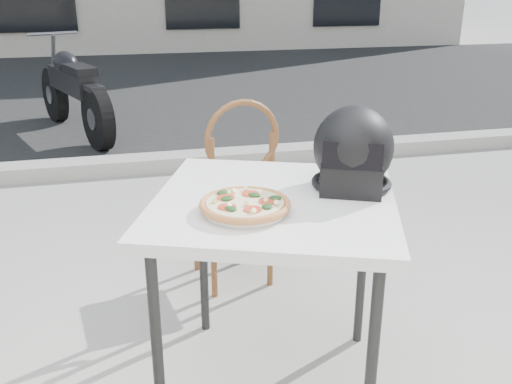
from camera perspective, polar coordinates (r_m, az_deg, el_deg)
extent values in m
cube|color=black|center=(8.85, -12.30, 10.18)|extent=(30.00, 8.00, 0.00)
cube|color=gray|center=(4.94, -10.67, 2.85)|extent=(30.00, 0.25, 0.12)
cube|color=silver|center=(2.03, 1.84, -1.19)|extent=(1.10, 1.10, 0.04)
cylinder|color=black|center=(1.99, -9.86, -15.32)|extent=(0.05, 0.05, 0.76)
cylinder|color=black|center=(1.92, 11.47, -16.88)|extent=(0.05, 0.05, 0.76)
cylinder|color=black|center=(2.57, -5.30, -6.28)|extent=(0.05, 0.05, 0.76)
cylinder|color=black|center=(2.52, 10.59, -7.16)|extent=(0.05, 0.05, 0.76)
cylinder|color=silver|center=(1.90, -1.11, -1.90)|extent=(0.34, 0.34, 0.01)
torus|color=silver|center=(1.90, -1.11, -1.75)|extent=(0.36, 0.36, 0.01)
cylinder|color=#C07D46|center=(1.89, -1.11, -1.36)|extent=(0.39, 0.39, 0.01)
torus|color=#C07D46|center=(1.89, -1.12, -1.19)|extent=(0.40, 0.40, 0.02)
cylinder|color=#AC1D13|center=(1.89, -1.12, -1.16)|extent=(0.35, 0.35, 0.00)
cylinder|color=beige|center=(1.89, -1.12, -1.07)|extent=(0.34, 0.34, 0.00)
cylinder|color=#BB3620|center=(1.89, 1.15, -0.94)|extent=(0.08, 0.08, 0.00)
cylinder|color=#BB3620|center=(1.96, -0.54, -0.17)|extent=(0.08, 0.08, 0.00)
cylinder|color=#BB3620|center=(1.92, -3.03, -0.54)|extent=(0.08, 0.08, 0.00)
cylinder|color=#BB3620|center=(1.85, -2.90, -1.50)|extent=(0.08, 0.08, 0.00)
cylinder|color=#BB3620|center=(1.82, -0.33, -1.75)|extent=(0.08, 0.08, 0.00)
ellipsoid|color=#183C16|center=(1.94, -0.18, -0.29)|extent=(0.05, 0.05, 0.01)
ellipsoid|color=#183C16|center=(1.91, -2.95, -0.65)|extent=(0.05, 0.05, 0.01)
ellipsoid|color=#183C16|center=(1.84, 1.12, -1.45)|extent=(0.05, 0.05, 0.01)
ellipsoid|color=#183C16|center=(1.83, -2.53, -1.67)|extent=(0.05, 0.05, 0.01)
ellipsoid|color=#183C16|center=(1.91, 1.94, -0.59)|extent=(0.05, 0.04, 0.01)
ellipsoid|color=#183C16|center=(1.96, -3.38, -0.05)|extent=(0.05, 0.05, 0.01)
cylinder|color=#EFE292|center=(1.86, -0.97, -1.17)|extent=(0.02, 0.03, 0.02)
cylinder|color=#EFE292|center=(1.96, -2.25, 0.08)|extent=(0.03, 0.03, 0.02)
cylinder|color=#EFE292|center=(1.89, 1.01, -0.80)|extent=(0.02, 0.02, 0.02)
cylinder|color=#EFE292|center=(1.98, -1.04, 0.29)|extent=(0.02, 0.03, 0.02)
cylinder|color=#EFE292|center=(1.80, -0.30, -1.92)|extent=(0.03, 0.03, 0.02)
cylinder|color=#EFE292|center=(1.89, -4.10, -0.85)|extent=(0.03, 0.02, 0.02)
cylinder|color=#EFE292|center=(1.86, 2.05, -1.11)|extent=(0.02, 0.03, 0.02)
cylinder|color=#EFE292|center=(1.84, -2.75, -1.37)|extent=(0.03, 0.03, 0.02)
ellipsoid|color=black|center=(2.12, 9.71, 4.43)|extent=(0.39, 0.40, 0.30)
cube|color=black|center=(2.06, 9.51, 1.25)|extent=(0.24, 0.19, 0.12)
torus|color=black|center=(2.16, 9.50, 0.97)|extent=(0.39, 0.39, 0.03)
cube|color=black|center=(1.99, 9.65, 3.53)|extent=(0.21, 0.12, 0.10)
cube|color=brown|center=(2.98, -2.47, -1.09)|extent=(0.44, 0.44, 0.03)
cylinder|color=brown|center=(3.25, -0.78, -3.42)|extent=(0.04, 0.04, 0.43)
cylinder|color=brown|center=(3.16, -6.04, -4.29)|extent=(0.04, 0.04, 0.43)
cylinder|color=brown|center=(3.00, 1.43, -5.67)|extent=(0.04, 0.04, 0.43)
cylinder|color=brown|center=(2.90, -4.24, -6.70)|extent=(0.04, 0.04, 0.43)
cylinder|color=brown|center=(2.82, 1.59, 2.05)|extent=(0.04, 0.04, 0.41)
cylinder|color=brown|center=(2.72, -4.41, 1.25)|extent=(0.04, 0.04, 0.41)
torus|color=brown|center=(2.71, -1.39, 5.35)|extent=(0.38, 0.09, 0.38)
cylinder|color=black|center=(6.92, -19.45, 9.17)|extent=(0.32, 0.61, 0.60)
cylinder|color=gray|center=(6.92, -19.45, 9.17)|extent=(0.20, 0.24, 0.20)
cylinder|color=black|center=(5.59, -15.52, 7.10)|extent=(0.32, 0.61, 0.60)
cylinder|color=gray|center=(5.59, -15.52, 7.10)|extent=(0.20, 0.24, 0.20)
cube|color=black|center=(6.20, -17.94, 10.51)|extent=(0.54, 1.05, 0.22)
ellipsoid|color=black|center=(6.32, -18.53, 12.20)|extent=(0.36, 0.47, 0.23)
cube|color=black|center=(5.90, -17.22, 11.59)|extent=(0.36, 0.54, 0.08)
cylinder|color=gray|center=(6.79, -19.59, 11.73)|extent=(0.15, 0.32, 0.72)
cylinder|color=gray|center=(6.63, -19.69, 14.70)|extent=(0.50, 0.21, 0.03)
cube|color=black|center=(5.55, -15.87, 9.95)|extent=(0.21, 0.26, 0.05)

